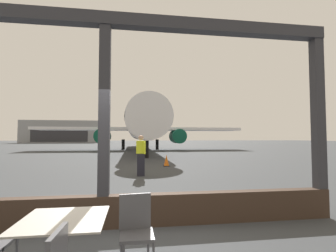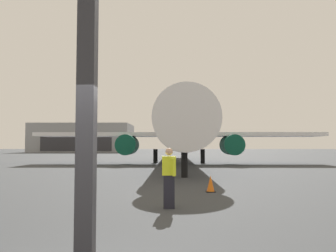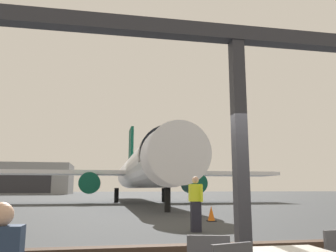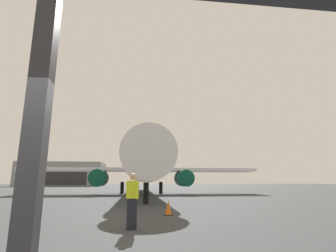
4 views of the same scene
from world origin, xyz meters
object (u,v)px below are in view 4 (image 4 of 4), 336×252
airplane (142,167)px  distant_hangar (63,174)px  traffic_cone (168,208)px  ground_crew_worker (132,200)px

airplane → distant_hangar: airplane is taller
traffic_cone → distant_hangar: size_ratio=0.03×
distant_hangar → traffic_cone: bearing=-71.7°
airplane → ground_crew_worker: airplane is taller
airplane → traffic_cone: (0.81, -19.44, -2.83)m
traffic_cone → distant_hangar: (-24.93, 75.50, 3.34)m
ground_crew_worker → distant_hangar: (-23.34, 78.90, 2.74)m
ground_crew_worker → airplane: bearing=88.1°
airplane → distant_hangar: size_ratio=1.40×
ground_crew_worker → traffic_cone: 3.80m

